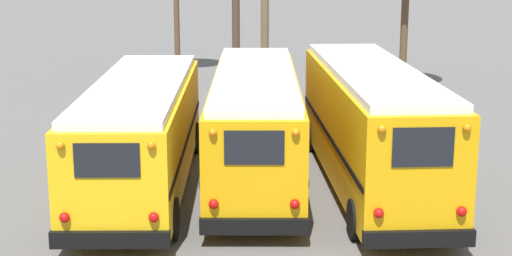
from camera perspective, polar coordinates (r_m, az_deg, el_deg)
name	(u,v)px	position (r m, az deg, el deg)	size (l,w,h in m)	color
ground_plane	(255,175)	(22.54, -0.07, -3.46)	(160.00, 160.00, 0.00)	#5B5956
school_bus_0	(141,131)	(21.16, -8.37, -0.20)	(2.78, 10.31, 2.96)	yellow
school_bus_1	(255,121)	(21.92, -0.06, 0.51)	(2.80, 10.79, 3.03)	#E5A00C
school_bus_2	(371,123)	(21.30, 8.38, 0.34)	(2.63, 10.52, 3.29)	#E5A00C
utility_pole	(265,9)	(31.42, 0.65, 8.64)	(1.80, 0.33, 7.64)	brown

